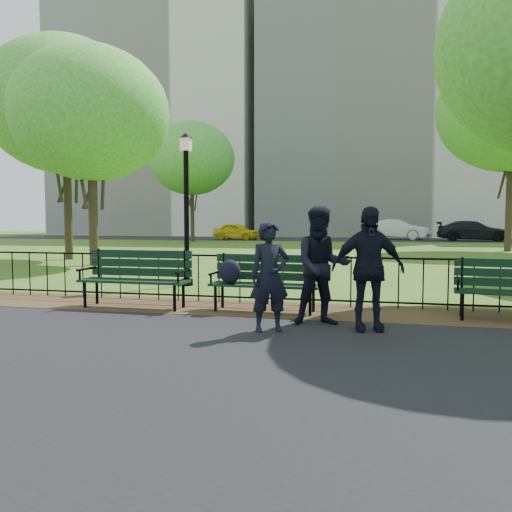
% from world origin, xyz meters
% --- Properties ---
extents(ground, '(120.00, 120.00, 0.00)m').
position_xyz_m(ground, '(0.00, 0.00, 0.00)').
color(ground, '#3A5D18').
extents(asphalt_path, '(60.00, 9.20, 0.01)m').
position_xyz_m(asphalt_path, '(0.00, -3.40, 0.01)').
color(asphalt_path, black).
rests_on(asphalt_path, ground).
extents(dirt_strip, '(60.00, 1.60, 0.01)m').
position_xyz_m(dirt_strip, '(0.00, 1.50, 0.01)').
color(dirt_strip, '#3E2619').
rests_on(dirt_strip, ground).
extents(far_street, '(70.00, 9.00, 0.01)m').
position_xyz_m(far_street, '(0.00, 35.00, 0.01)').
color(far_street, black).
rests_on(far_street, ground).
extents(iron_fence, '(24.06, 0.06, 1.00)m').
position_xyz_m(iron_fence, '(0.00, 2.00, 0.50)').
color(iron_fence, black).
rests_on(iron_fence, ground).
extents(apartment_west, '(22.00, 15.00, 26.00)m').
position_xyz_m(apartment_west, '(-22.00, 48.00, 13.00)').
color(apartment_west, white).
rests_on(apartment_west, ground).
extents(apartment_mid, '(24.00, 15.00, 30.00)m').
position_xyz_m(apartment_mid, '(2.00, 48.00, 15.00)').
color(apartment_mid, silver).
rests_on(apartment_mid, ground).
extents(park_bench_main, '(1.84, 0.63, 1.03)m').
position_xyz_m(park_bench_main, '(-0.97, 1.28, 0.62)').
color(park_bench_main, black).
rests_on(park_bench_main, ground).
extents(park_bench_left_a, '(1.93, 0.63, 1.09)m').
position_xyz_m(park_bench_left_a, '(-3.06, 1.22, 0.62)').
color(park_bench_left_a, black).
rests_on(park_bench_left_a, ground).
extents(lamppost, '(0.32, 0.32, 3.55)m').
position_xyz_m(lamppost, '(-3.27, 4.24, 1.93)').
color(lamppost, black).
rests_on(lamppost, ground).
extents(tree_near_w, '(5.29, 5.29, 7.37)m').
position_xyz_m(tree_near_w, '(-8.32, 8.67, 5.12)').
color(tree_near_w, '#2D2116').
rests_on(tree_near_w, ground).
extents(tree_mid_w, '(6.17, 6.17, 8.60)m').
position_xyz_m(tree_mid_w, '(-10.71, 10.84, 5.97)').
color(tree_mid_w, '#2D2116').
rests_on(tree_mid_w, ground).
extents(tree_far_w, '(6.32, 6.32, 8.81)m').
position_xyz_m(tree_far_w, '(-11.94, 28.43, 6.12)').
color(tree_far_w, '#2D2116').
rests_on(tree_far_w, ground).
extents(person_left, '(0.64, 0.55, 1.50)m').
position_xyz_m(person_left, '(-0.41, -0.17, 0.76)').
color(person_left, black).
rests_on(person_left, asphalt_path).
extents(person_mid, '(0.92, 0.63, 1.72)m').
position_xyz_m(person_mid, '(0.24, 0.43, 0.87)').
color(person_mid, black).
rests_on(person_mid, asphalt_path).
extents(person_right, '(1.06, 0.61, 1.70)m').
position_xyz_m(person_right, '(0.89, 0.20, 0.86)').
color(person_right, black).
rests_on(person_right, asphalt_path).
extents(taxi, '(4.20, 2.48, 1.34)m').
position_xyz_m(taxi, '(-9.63, 32.57, 0.68)').
color(taxi, yellow).
rests_on(taxi, far_street).
extents(sedan_silver, '(5.25, 3.29, 1.63)m').
position_xyz_m(sedan_silver, '(3.19, 35.27, 0.83)').
color(sedan_silver, '#B3B6BB').
rests_on(sedan_silver, far_street).
extents(sedan_dark, '(5.44, 2.58, 1.53)m').
position_xyz_m(sedan_dark, '(8.61, 33.72, 0.78)').
color(sedan_dark, black).
rests_on(sedan_dark, far_street).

